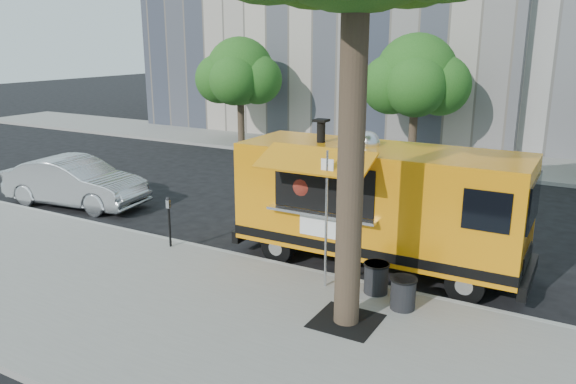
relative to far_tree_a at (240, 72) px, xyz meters
name	(u,v)px	position (x,y,z in m)	size (l,w,h in m)	color
ground	(297,256)	(10.00, -12.30, -3.78)	(120.00, 120.00, 0.00)	black
sidewalk	(199,319)	(10.00, -16.30, -3.70)	(60.00, 6.00, 0.15)	gray
curb	(278,266)	(10.00, -13.23, -3.70)	(60.00, 0.14, 0.16)	#999993
far_sidewalk	(438,159)	(10.00, 1.20, -3.70)	(60.00, 5.00, 0.15)	gray
tree_well	(346,321)	(12.60, -15.10, -3.62)	(1.20, 1.20, 0.02)	black
far_tree_a	(240,72)	(0.00, 0.00, 0.00)	(3.42, 3.42, 5.36)	#33261C
far_tree_b	(416,75)	(9.00, 0.40, 0.06)	(3.60, 3.60, 5.50)	#33261C
sign_post	(326,211)	(11.55, -13.85, -1.93)	(0.28, 0.06, 3.00)	silver
parking_meter	(169,216)	(7.00, -13.65, -2.79)	(0.11, 0.11, 1.33)	black
food_truck	(377,202)	(11.97, -11.96, -2.15)	(7.03, 3.27, 3.47)	orange
sedan	(75,182)	(1.47, -11.92, -2.97)	(1.70, 4.86, 1.60)	#B2B5BA
trash_bin_left	(376,277)	(12.63, -13.63, -3.27)	(0.55, 0.55, 0.66)	black
trash_bin_right	(403,292)	(13.36, -14.05, -3.28)	(0.54, 0.54, 0.65)	black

